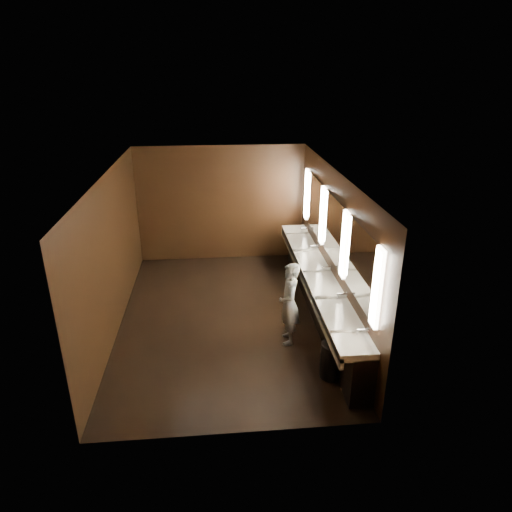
{
  "coord_description": "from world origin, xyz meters",
  "views": [
    {
      "loc": [
        -0.15,
        -7.67,
        4.51
      ],
      "look_at": [
        0.57,
        0.0,
        1.27
      ],
      "focal_mm": 32.0,
      "sensor_mm": 36.0,
      "label": 1
    }
  ],
  "objects": [
    {
      "name": "person",
      "position": [
        1.06,
        -0.89,
        0.74
      ],
      "size": [
        0.39,
        0.56,
        1.48
      ],
      "primitive_type": "imported",
      "rotation": [
        0.0,
        0.0,
        -1.63
      ],
      "color": "#99B4E4",
      "rests_on": "floor"
    },
    {
      "name": "wall_right",
      "position": [
        2.0,
        0.0,
        1.4
      ],
      "size": [
        0.02,
        6.0,
        2.8
      ],
      "primitive_type": "cube",
      "color": "black",
      "rests_on": "floor"
    },
    {
      "name": "sink_counter",
      "position": [
        1.79,
        0.0,
        0.5
      ],
      "size": [
        0.55,
        5.4,
        1.01
      ],
      "color": "black",
      "rests_on": "floor"
    },
    {
      "name": "ceiling",
      "position": [
        0.0,
        0.0,
        2.8
      ],
      "size": [
        4.0,
        6.0,
        0.02
      ],
      "primitive_type": "cube",
      "color": "#2D2D2B",
      "rests_on": "wall_back"
    },
    {
      "name": "wall_back",
      "position": [
        0.0,
        3.0,
        1.4
      ],
      "size": [
        4.0,
        0.02,
        2.8
      ],
      "primitive_type": "cube",
      "color": "black",
      "rests_on": "floor"
    },
    {
      "name": "floor",
      "position": [
        0.0,
        0.0,
        0.0
      ],
      "size": [
        6.0,
        6.0,
        0.0
      ],
      "primitive_type": "plane",
      "color": "black",
      "rests_on": "ground"
    },
    {
      "name": "mirror_band",
      "position": [
        1.98,
        -0.0,
        1.75
      ],
      "size": [
        0.06,
        5.03,
        1.15
      ],
      "color": "white",
      "rests_on": "wall_right"
    },
    {
      "name": "wall_front",
      "position": [
        0.0,
        -3.0,
        1.4
      ],
      "size": [
        4.0,
        0.02,
        2.8
      ],
      "primitive_type": "cube",
      "color": "black",
      "rests_on": "floor"
    },
    {
      "name": "wall_left",
      "position": [
        -2.0,
        0.0,
        1.4
      ],
      "size": [
        0.02,
        6.0,
        2.8
      ],
      "primitive_type": "cube",
      "color": "black",
      "rests_on": "floor"
    },
    {
      "name": "trash_bin",
      "position": [
        1.58,
        -1.94,
        0.29
      ],
      "size": [
        0.5,
        0.5,
        0.59
      ],
      "primitive_type": "cylinder",
      "rotation": [
        0.0,
        0.0,
        -0.43
      ],
      "color": "black",
      "rests_on": "floor"
    }
  ]
}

